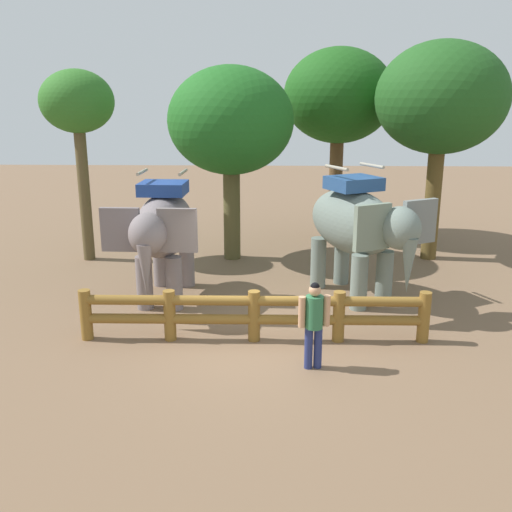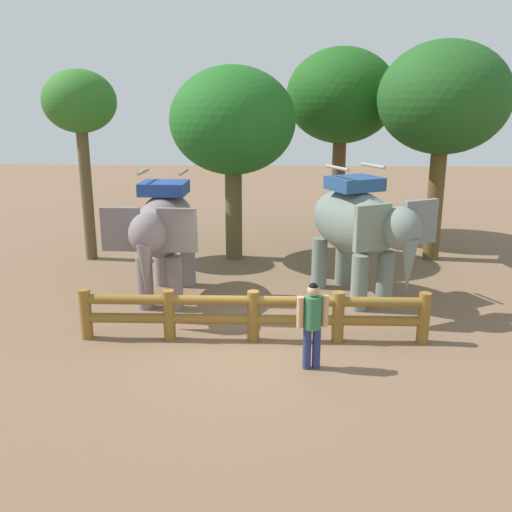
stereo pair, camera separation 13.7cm
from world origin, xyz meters
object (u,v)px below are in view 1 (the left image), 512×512
Objects in this scene: elephant_near_left at (163,230)px; tourist_woman_in_black at (314,319)px; elephant_center at (358,226)px; tree_far_right at (231,122)px; log_fence at (254,312)px; tree_deep_back at (441,100)px; tree_back_center at (77,107)px; tree_far_left at (339,97)px.

tourist_woman_in_black is at bearing -46.54° from elephant_near_left.
elephant_center is 2.31× the size of tourist_woman_in_black.
tree_far_right is (1.36, 3.74, 2.30)m from elephant_near_left.
tourist_woman_in_black is at bearing -46.79° from log_fence.
log_fence is 1.12× the size of tree_deep_back.
log_fence is at bearing -48.32° from tree_back_center.
tree_back_center reaches higher than elephant_center.
elephant_near_left is at bearing -151.94° from tree_deep_back.
elephant_center is at bearing -47.20° from tree_far_right.
tree_deep_back is at bearing 53.34° from elephant_center.
elephant_near_left is 0.64× the size of tree_far_right.
elephant_near_left is 2.21× the size of tourist_woman_in_black.
log_fence is at bearing -105.59° from tree_far_left.
tree_back_center is at bearing 130.34° from elephant_near_left.
tree_deep_back is (2.60, -2.74, -0.05)m from tree_far_left.
tree_far_left is (0.13, 6.42, 2.91)m from elephant_center.
elephant_near_left is at bearing -49.66° from tree_back_center.
elephant_center is (4.61, 0.24, 0.07)m from elephant_near_left.
tree_far_left is at bearing 82.19° from tourist_woman_in_black.
elephant_center is 5.27m from tree_far_right.
elephant_center reaches higher than tourist_woman_in_black.
elephant_near_left is 0.65× the size of tree_back_center.
tree_far_right is at bearing -139.21° from tree_far_left.
tree_far_left is 8.33m from tree_back_center.
tree_far_left is 1.00× the size of tree_deep_back.
elephant_center is at bearing 47.30° from log_fence.
tree_back_center is at bearing -177.65° from tree_deep_back.
tree_far_left reaches higher than log_fence.
tree_far_left is 4.51m from tree_far_right.
tourist_woman_in_black is 0.29× the size of tree_far_right.
tree_back_center is at bearing 131.95° from tourist_woman_in_black.
tree_deep_back is at bearing 28.06° from elephant_near_left.
tourist_woman_in_black is (3.34, -3.52, -0.80)m from elephant_near_left.
log_fence is 3.71m from elephant_center.
tree_far_right reaches higher than elephant_center.
tree_far_right is (-1.98, 7.27, 3.10)m from tourist_woman_in_black.
tree_far_right is at bearing -178.40° from tree_deep_back.
tree_far_right is (4.32, 0.26, -0.44)m from tree_back_center.
elephant_center is at bearing -91.15° from tree_far_left.
log_fence is at bearing -46.41° from elephant_near_left.
tree_back_center is (-2.96, 3.49, 2.74)m from elephant_near_left.
tree_far_right is 0.89× the size of tree_deep_back.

